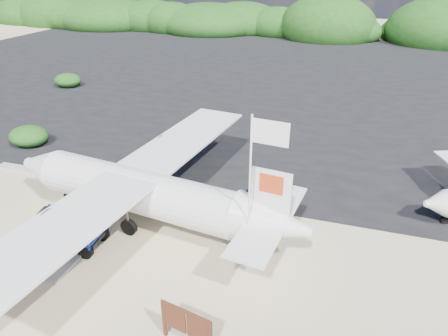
# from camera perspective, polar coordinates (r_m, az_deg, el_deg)

# --- Properties ---
(ground) EXTENTS (160.00, 160.00, 0.00)m
(ground) POSITION_cam_1_polar(r_m,az_deg,el_deg) (15.71, -5.49, -14.65)
(ground) COLOR beige
(asphalt_apron) EXTENTS (90.00, 50.00, 0.04)m
(asphalt_apron) POSITION_cam_1_polar(r_m,az_deg,el_deg) (42.23, 10.53, 12.69)
(asphalt_apron) COLOR #B2B2B2
(asphalt_apron) RESTS_ON ground
(lagoon) EXTENTS (9.00, 7.00, 0.40)m
(lagoon) POSITION_cam_1_polar(r_m,az_deg,el_deg) (21.20, -27.05, -5.58)
(lagoon) COLOR #B2B2B2
(lagoon) RESTS_ON ground
(vegetation_band) EXTENTS (124.00, 8.00, 4.40)m
(vegetation_band) POSITION_cam_1_polar(r_m,az_deg,el_deg) (66.62, 13.69, 17.76)
(vegetation_band) COLOR #B2B2B2
(vegetation_band) RESTS_ON ground
(baggage_cart) EXTENTS (3.08, 1.82, 1.51)m
(baggage_cart) POSITION_cam_1_polar(r_m,az_deg,el_deg) (18.12, -20.88, -10.08)
(baggage_cart) COLOR #0B1EA6
(baggage_cart) RESTS_ON ground
(flagpole) EXTENTS (1.30, 0.67, 6.24)m
(flagpole) POSITION_cam_1_polar(r_m,az_deg,el_deg) (15.87, 3.28, -14.04)
(flagpole) COLOR white
(flagpole) RESTS_ON ground
(crew_a) EXTENTS (0.66, 0.46, 1.75)m
(crew_a) POSITION_cam_1_polar(r_m,az_deg,el_deg) (20.26, -10.97, -1.43)
(crew_a) COLOR #111741
(crew_a) RESTS_ON ground
(crew_b) EXTENTS (0.94, 0.74, 1.91)m
(crew_b) POSITION_cam_1_polar(r_m,az_deg,el_deg) (16.18, 1.55, -8.70)
(crew_b) COLOR #111741
(crew_b) RESTS_ON ground
(crew_c) EXTENTS (1.03, 0.55, 1.67)m
(crew_c) POSITION_cam_1_polar(r_m,az_deg,el_deg) (18.46, 4.29, -4.17)
(crew_c) COLOR #111741
(crew_c) RESTS_ON ground
(aircraft_small) EXTENTS (8.83, 8.83, 2.47)m
(aircraft_small) POSITION_cam_1_polar(r_m,az_deg,el_deg) (51.34, -4.52, 15.67)
(aircraft_small) COLOR #B2B2B2
(aircraft_small) RESTS_ON ground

